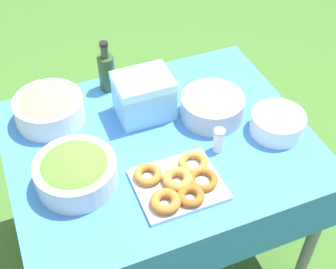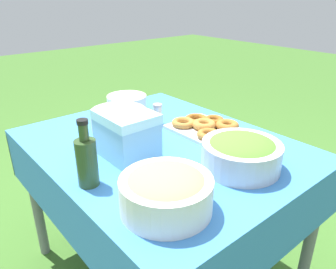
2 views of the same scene
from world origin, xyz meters
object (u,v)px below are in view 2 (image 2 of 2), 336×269
(olive_oil_bottle, at_px, (87,160))
(donut_platter, at_px, (205,126))
(salad_bowl, at_px, (241,153))
(pasta_bowl, at_px, (119,117))
(plate_stack, at_px, (127,103))
(bread_bowl, at_px, (166,191))
(cooler_box, at_px, (127,135))

(olive_oil_bottle, bearing_deg, donut_platter, -83.93)
(salad_bowl, relative_size, pasta_bowl, 1.13)
(plate_stack, xyz_separation_m, olive_oil_bottle, (-0.55, 0.52, 0.05))
(plate_stack, bearing_deg, bread_bowl, 153.71)
(salad_bowl, relative_size, donut_platter, 0.91)
(pasta_bowl, relative_size, olive_oil_bottle, 1.09)
(pasta_bowl, relative_size, donut_platter, 0.81)
(olive_oil_bottle, bearing_deg, salad_bowl, -118.30)
(donut_platter, xyz_separation_m, olive_oil_bottle, (-0.07, 0.64, 0.07))
(pasta_bowl, relative_size, cooler_box, 1.14)
(pasta_bowl, bearing_deg, cooler_box, 154.92)
(salad_bowl, bearing_deg, cooler_box, 37.19)
(salad_bowl, relative_size, plate_stack, 1.36)
(plate_stack, height_order, olive_oil_bottle, olive_oil_bottle)
(salad_bowl, bearing_deg, olive_oil_bottle, 61.70)
(donut_platter, distance_m, plate_stack, 0.49)
(salad_bowl, height_order, donut_platter, salad_bowl)
(pasta_bowl, height_order, cooler_box, cooler_box)
(bread_bowl, bearing_deg, cooler_box, -16.50)
(salad_bowl, height_order, olive_oil_bottle, olive_oil_bottle)
(salad_bowl, distance_m, olive_oil_bottle, 0.55)
(bread_bowl, bearing_deg, plate_stack, -26.29)
(pasta_bowl, bearing_deg, donut_platter, -132.67)
(pasta_bowl, relative_size, bread_bowl, 0.93)
(olive_oil_bottle, xyz_separation_m, bread_bowl, (-0.28, -0.11, -0.03))
(bread_bowl, bearing_deg, pasta_bowl, -20.15)
(pasta_bowl, xyz_separation_m, olive_oil_bottle, (-0.34, 0.34, 0.03))
(pasta_bowl, distance_m, plate_stack, 0.27)
(donut_platter, relative_size, cooler_box, 1.41)
(donut_platter, distance_m, cooler_box, 0.43)
(pasta_bowl, distance_m, bread_bowl, 0.66)
(bread_bowl, bearing_deg, donut_platter, -56.76)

